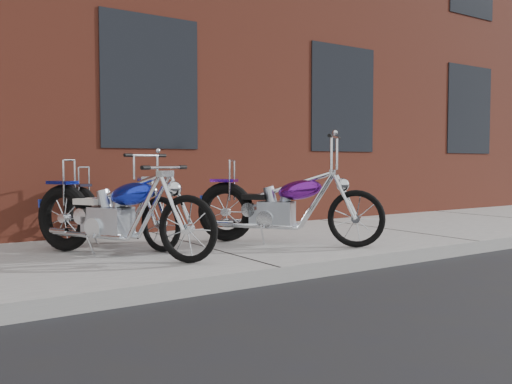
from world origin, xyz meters
TOP-DOWN VIEW (x-y plane):
  - ground at (0.00, 0.00)m, footprint 120.00×120.00m
  - sidewalk at (0.00, 1.50)m, footprint 22.00×3.00m
  - building_brick at (0.00, 8.00)m, footprint 22.00×10.00m
  - chopper_purple at (0.87, 1.14)m, footprint 1.49×1.83m
  - chopper_blue at (-1.04, 1.39)m, footprint 1.24×2.01m
  - chopper_third at (-0.81, 2.14)m, footprint 0.81×1.99m

SIDE VIEW (x-z plane):
  - ground at x=0.00m, z-range 0.00..0.00m
  - sidewalk at x=0.00m, z-range 0.00..0.15m
  - chopper_third at x=-0.81m, z-range 0.00..1.05m
  - chopper_purple at x=0.87m, z-range -0.08..1.19m
  - chopper_blue at x=-1.04m, z-range 0.07..1.05m
  - building_brick at x=0.00m, z-range 0.00..8.00m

